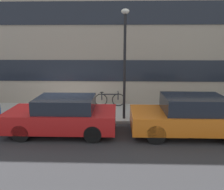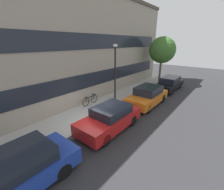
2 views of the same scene
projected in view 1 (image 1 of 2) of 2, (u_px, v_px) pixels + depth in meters
ground_plane at (65, 123)px, 9.18m from camera, size 56.00×56.00×0.00m
sidewalk_strip at (72, 112)px, 10.50m from camera, size 28.00×2.72×0.11m
rowhouse_facade at (76, 23)px, 11.29m from camera, size 28.00×1.02×8.60m
parked_car_red at (63, 115)px, 8.00m from camera, size 3.94×1.72×1.38m
parked_car_orange at (189, 116)px, 7.85m from camera, size 4.08×1.78×1.45m
bicycle at (110, 99)px, 11.22m from camera, size 1.56×0.44×0.76m
lamp_post at (125, 53)px, 8.82m from camera, size 0.32×0.32×4.47m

